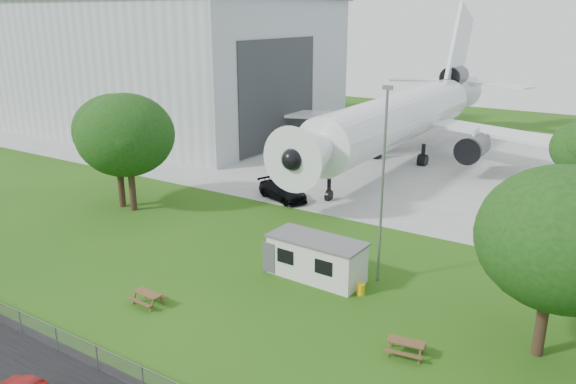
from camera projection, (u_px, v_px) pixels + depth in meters
The scene contains 14 objects.
ground at pixel (213, 286), 34.46m from camera, with size 160.00×160.00×0.00m, color #346517.
concrete_apron at pixel (425, 158), 64.98m from camera, with size 120.00×46.00×0.03m, color #B7B7B2.
hangar at pixel (167, 62), 80.03m from camera, with size 43.00×31.00×18.55m.
airliner at pixel (404, 114), 62.69m from camera, with size 46.36×47.73×17.69m.
site_cabin at pixel (317, 258), 35.24m from camera, with size 6.81×2.97×2.62m.
picnic_west at pixel (148, 304), 32.27m from camera, with size 1.80×1.50×0.76m, color brown, non-canonical shape.
picnic_east at pixel (405, 355), 27.49m from camera, with size 1.80×1.50×0.76m, color brown, non-canonical shape.
fence at pixel (85, 363), 26.82m from camera, with size 58.00×0.04×1.30m, color gray.
lamp_mast at pixel (382, 189), 33.41m from camera, with size 0.16×0.16×12.00m, color slate.
tree_west_big at pixel (116, 134), 46.89m from camera, with size 8.56×8.56×10.71m.
tree_west_small at pixel (128, 144), 46.18m from camera, with size 5.92×5.92×8.73m.
tree_east_front at pixel (554, 240), 25.75m from camera, with size 7.81×7.81×9.97m.
car_ne_sedan at pixel (553, 259), 36.43m from camera, with size 1.61×4.61×1.52m, color black.
car_apron_van at pixel (283, 191), 50.39m from camera, with size 2.21×5.44×1.58m, color black.
Camera 1 is at (20.64, -23.72, 15.92)m, focal length 35.00 mm.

